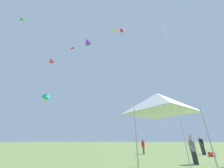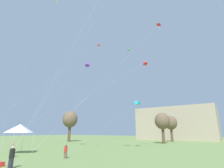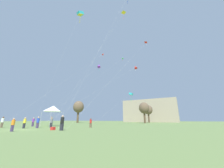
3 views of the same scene
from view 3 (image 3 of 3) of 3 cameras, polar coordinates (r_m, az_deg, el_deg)
The scene contains 23 objects.
ground_plane at distance 21.56m, azimuth -36.35°, elevation -16.52°, with size 220.00×220.00×0.00m, color olive.
distant_building at distance 76.41m, azimuth 17.30°, elevation -11.78°, with size 28.18×15.12×11.92m, color tan.
tree_far_right at distance 58.16m, azimuth -15.05°, elevation -10.17°, with size 4.63×4.63×9.35m.
tree_far_centre at distance 51.28m, azimuth 14.43°, elevation -10.66°, with size 3.91×3.91×7.90m.
tree_far_left at distance 61.58m, azimuth 16.21°, elevation -11.38°, with size 3.89×3.89×7.85m.
festival_tent at distance 29.18m, azimuth -25.27°, elevation -10.19°, with size 3.21×3.21×4.10m.
cooler_box at distance 19.07m, azimuth -25.41°, elevation -17.88°, with size 0.51×0.42×0.39m, color red.
person_orange_shirt at distance 19.06m, azimuth -38.52°, elevation -14.16°, with size 0.36×0.36×1.50m.
person_purple_shirt at distance 30.68m, azimuth -32.35°, elevation -14.31°, with size 0.41×0.41×1.73m.
person_blue_shirt at distance 24.32m, azimuth -30.76°, elevation -14.66°, with size 0.42×0.42×1.78m.
person_red_shirt at distance 22.91m, azimuth -9.72°, elevation -16.95°, with size 0.37×0.37×1.55m.
person_grey_shirt at distance 25.13m, azimuth -25.97°, elevation -15.33°, with size 0.39×0.39×1.90m.
person_yellow_shirt at distance 24.70m, azimuth -35.09°, elevation -14.15°, with size 0.39×0.39×1.67m.
person_black_shirt at distance 17.74m, azimuth -21.84°, elevation -15.90°, with size 0.44×0.44×1.85m.
person_white_shirt at distance 29.14m, azimuth -41.36°, elevation -12.79°, with size 0.43×0.43×1.82m.
kite_cyan_box_0 at distance 36.92m, azimuth -14.31°, elevation 28.66°, with size 8.06×3.81×27.73m.
kite_red_delta_1 at distance 41.04m, azimuth 14.98°, elevation 17.69°, with size 7.03×22.71×24.30m.
kite_green_diamond_2 at distance 48.80m, azimuth 4.77°, elevation 11.61°, with size 10.39×24.39×24.40m.
kite_yellow_delta_3 at distance 33.98m, azimuth 5.16°, elevation 29.35°, with size 11.62×8.01×26.11m.
kite_red_diamond_4 at distance 46.63m, azimuth -4.19°, elevation 13.44°, with size 5.76×24.31×24.73m.
kite_cyan_box_5 at distance 36.96m, azimuth 8.66°, elevation -4.60°, with size 3.01×16.42×8.93m.
kite_purple_diamond_6 at distance 33.38m, azimuth -6.01°, elevation 8.25°, with size 9.80×9.78×15.63m.
kite_red_diamond_7 at distance 40.91m, azimuth 10.66°, elevation 7.55°, with size 10.72×23.98×18.16m.
Camera 3 is at (19.15, -9.82, 1.32)m, focal length 20.00 mm.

